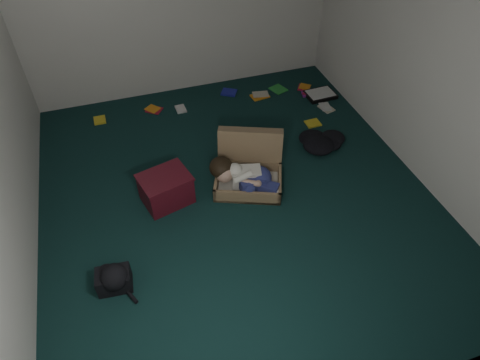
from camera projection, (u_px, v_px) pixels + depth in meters
floor at (236, 194)px, 4.56m from camera, size 4.50×4.50×0.00m
wall_front at (372, 320)px, 2.12m from camera, size 4.50×0.00×4.50m
wall_right at (432, 54)px, 4.11m from camera, size 0.00×4.50×4.50m
suitcase at (249, 168)px, 4.64m from camera, size 0.91×0.90×0.52m
person at (244, 176)px, 4.48m from camera, size 0.68×0.57×0.32m
maroon_bin at (166, 189)px, 4.38m from camera, size 0.58×0.50×0.34m
backpack at (114, 279)px, 3.67m from camera, size 0.39×0.32×0.22m
clothing_pile at (326, 140)px, 5.13m from camera, size 0.56×0.51×0.14m
paper_tray at (320, 95)px, 5.92m from camera, size 0.41×0.32×0.06m
book_scatter at (246, 103)px, 5.81m from camera, size 3.09×1.27×0.02m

